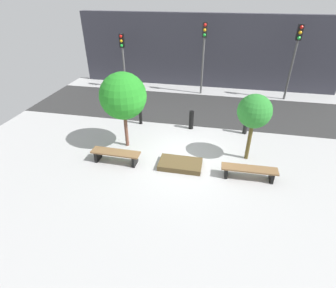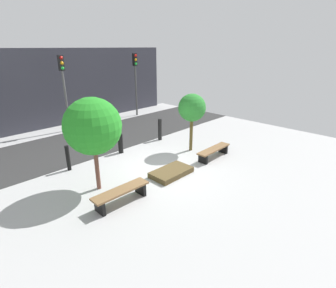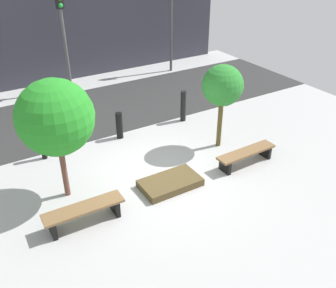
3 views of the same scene
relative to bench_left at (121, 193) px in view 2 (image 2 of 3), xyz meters
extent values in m
plane|color=#AAAAAA|center=(2.42, 0.77, -0.34)|extent=(18.00, 18.00, 0.00)
cube|color=#2E2E2E|center=(2.42, 5.70, -0.33)|extent=(18.00, 4.29, 0.01)
cube|color=#33333D|center=(2.42, 9.70, 1.87)|extent=(16.20, 0.50, 4.41)
cube|color=black|center=(-0.74, 0.01, -0.13)|extent=(0.11, 0.46, 0.40)
cube|color=black|center=(0.74, -0.01, -0.13)|extent=(0.11, 0.46, 0.40)
cube|color=brown|center=(0.00, 0.00, 0.10)|extent=(1.85, 0.50, 0.06)
cube|color=black|center=(4.07, -0.02, -0.15)|extent=(0.11, 0.42, 0.37)
cube|color=black|center=(5.60, 0.02, -0.15)|extent=(0.11, 0.42, 0.37)
cube|color=brown|center=(4.84, 0.00, 0.06)|extent=(1.90, 0.46, 0.06)
cube|color=brown|center=(2.42, 0.20, -0.24)|extent=(1.57, 0.90, 0.20)
cylinder|color=brown|center=(0.00, 1.26, 0.51)|extent=(0.14, 0.14, 1.68)
sphere|color=#258C24|center=(0.00, 1.26, 1.84)|extent=(1.80, 1.80, 1.80)
cylinder|color=brown|center=(4.84, 1.26, 0.49)|extent=(0.14, 0.14, 1.65)
sphere|color=#2B832E|center=(4.84, 1.26, 1.65)|extent=(1.21, 1.21, 1.21)
cylinder|color=black|center=(-0.03, 3.31, 0.16)|extent=(0.15, 0.15, 0.99)
cylinder|color=black|center=(2.42, 3.31, 0.10)|extent=(0.21, 0.21, 0.87)
cylinder|color=black|center=(4.86, 3.31, 0.21)|extent=(0.19, 0.19, 1.09)
cylinder|color=#595959|center=(2.42, 8.15, 1.70)|extent=(0.12, 0.12, 4.06)
cube|color=black|center=(2.42, 8.15, 3.34)|extent=(0.28, 0.16, 0.78)
sphere|color=red|center=(2.42, 8.04, 3.60)|extent=(0.17, 0.17, 0.17)
sphere|color=orange|center=(2.42, 8.04, 3.34)|extent=(0.17, 0.17, 0.17)
sphere|color=green|center=(2.42, 8.04, 3.08)|extent=(0.17, 0.17, 0.17)
cylinder|color=#494949|center=(7.35, 8.15, 1.70)|extent=(0.12, 0.12, 4.07)
cube|color=black|center=(7.35, 8.15, 3.34)|extent=(0.28, 0.16, 0.78)
sphere|color=red|center=(7.35, 8.04, 3.60)|extent=(0.17, 0.17, 0.17)
sphere|color=orange|center=(7.35, 8.04, 3.34)|extent=(0.17, 0.17, 0.17)
sphere|color=green|center=(7.35, 8.04, 3.08)|extent=(0.17, 0.17, 0.17)
camera|label=1|loc=(3.56, -7.62, 5.40)|focal=28.00mm
camera|label=2|loc=(-3.94, -5.79, 4.15)|focal=28.00mm
camera|label=3|loc=(-1.79, -6.61, 5.53)|focal=40.00mm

